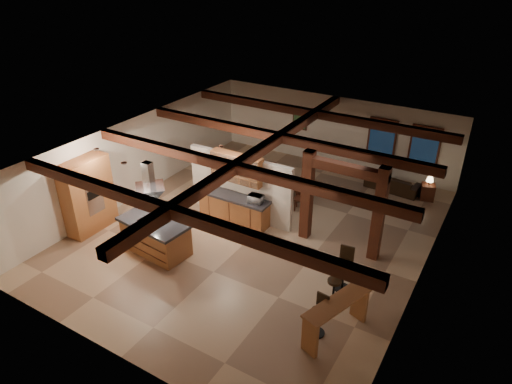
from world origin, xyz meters
TOP-DOWN VIEW (x-y plane):
  - ground at (0.00, 0.00)m, footprint 12.00×12.00m
  - room_walls at (0.00, 0.00)m, footprint 12.00×12.00m
  - ceiling_beams at (0.00, 0.00)m, footprint 10.00×12.00m
  - timber_posts at (2.50, 0.50)m, footprint 2.50×0.30m
  - partition_wall at (-1.00, 0.50)m, footprint 3.80×0.18m
  - pantry_cabinet at (-4.67, -2.60)m, footprint 0.67×1.60m
  - back_counter at (-1.00, 0.11)m, footprint 2.50×0.66m
  - upper_display_cabinet at (-1.00, 0.31)m, footprint 1.80×0.36m
  - range_hood at (-2.05, -2.50)m, footprint 1.10×1.10m
  - back_windows at (2.80, 5.93)m, footprint 2.70×0.07m
  - framed_art at (-1.50, 5.94)m, footprint 0.65×0.05m
  - recessed_cans at (-2.53, -1.93)m, footprint 3.16×2.46m
  - kitchen_island at (-2.05, -2.50)m, footprint 2.23×1.34m
  - dining_table at (-0.26, 2.37)m, footprint 1.74×1.10m
  - sofa at (2.87, 4.99)m, footprint 2.04×0.95m
  - microwave at (-0.17, 0.11)m, footprint 0.48×0.33m
  - bar_counter at (3.80, -2.94)m, footprint 1.07×1.95m
  - side_table at (4.15, 4.92)m, footprint 0.57×0.57m
  - table_lamp at (4.15, 4.92)m, footprint 0.25×0.25m
  - bar_stool_a at (3.44, -3.08)m, footprint 0.38×0.39m
  - bar_stool_b at (3.36, -1.92)m, footprint 0.40×0.41m
  - bar_stool_c at (3.34, -1.26)m, footprint 0.44×0.45m
  - dining_chairs at (-0.26, 2.37)m, footprint 2.13×2.13m

SIDE VIEW (x-z plane):
  - ground at x=0.00m, z-range 0.00..0.00m
  - sofa at x=2.87m, z-range 0.00..0.58m
  - side_table at x=4.15m, z-range 0.00..0.58m
  - dining_table at x=-0.26m, z-range 0.00..0.58m
  - back_counter at x=-1.00m, z-range 0.01..0.95m
  - kitchen_island at x=-2.05m, z-range 0.00..1.06m
  - bar_stool_a at x=3.44m, z-range 0.01..1.09m
  - bar_stool_b at x=3.36m, z-range 0.01..1.14m
  - dining_chairs at x=-0.26m, z-range 0.01..1.15m
  - bar_stool_c at x=3.34m, z-range 0.01..1.26m
  - bar_counter at x=3.80m, z-range 0.17..1.17m
  - table_lamp at x=4.15m, z-range 0.64..0.93m
  - microwave at x=-0.17m, z-range 0.94..1.20m
  - partition_wall at x=-1.00m, z-range 0.00..2.20m
  - pantry_cabinet at x=-4.67m, z-range 0.00..2.40m
  - back_windows at x=2.80m, z-range 0.65..2.35m
  - framed_art at x=-1.50m, z-range 1.27..2.12m
  - timber_posts at x=2.50m, z-range 0.31..3.21m
  - room_walls at x=0.00m, z-range -4.22..7.78m
  - range_hood at x=-2.05m, z-range 1.08..2.48m
  - upper_display_cabinet at x=-1.00m, z-range 1.37..2.33m
  - ceiling_beams at x=0.00m, z-range 2.62..2.90m
  - recessed_cans at x=-2.53m, z-range 2.85..2.89m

